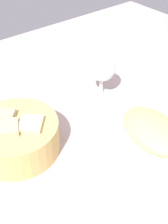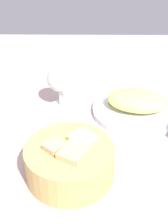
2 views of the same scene
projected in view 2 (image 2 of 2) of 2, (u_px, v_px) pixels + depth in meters
ground_plane at (138, 125)px, 81.81cm from camera, size 140.00×140.00×2.00cm
plate at (135, 110)px, 84.90cm from camera, size 24.40×24.40×1.40cm
omelette at (136, 100)px, 83.14cm from camera, size 18.17×13.50×5.03cm
lettuce_garnish at (115, 102)px, 86.43cm from camera, size 4.00×4.00×1.11cm
bread_basket at (70, 161)px, 62.88cm from camera, size 18.53×18.53×8.62cm
wine_glass_near at (60, 80)px, 83.90cm from camera, size 7.29×7.29×12.29cm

